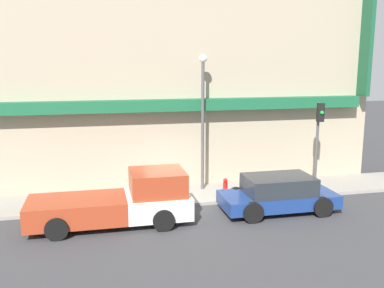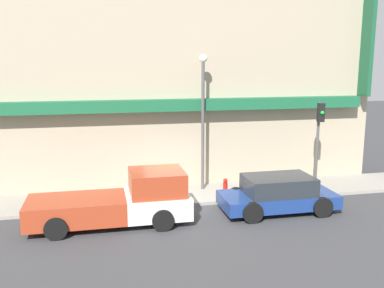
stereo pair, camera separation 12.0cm
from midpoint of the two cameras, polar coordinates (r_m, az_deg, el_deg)
The scene contains 8 objects.
ground_plane at distance 17.13m, azimuth -2.05°, elevation -8.44°, with size 80.00×80.00×0.00m, color #38383A.
sidewalk at distance 18.34m, azimuth -2.82°, elevation -6.92°, with size 36.00×2.64×0.13m.
building at distance 20.24m, azimuth -4.30°, elevation 9.11°, with size 19.80×3.80×10.12m.
pickup_truck at distance 15.42m, azimuth -9.58°, elevation -7.58°, with size 5.63×2.18×1.88m.
parked_car at distance 16.81m, azimuth 11.22°, elevation -6.54°, with size 4.41×2.11×1.40m.
fire_hydrant at distance 18.06m, azimuth 4.27°, elevation -5.76°, with size 0.19×0.19×0.76m.
street_lamp at distance 18.36m, azimuth 1.26°, elevation 4.95°, with size 0.36×0.36×5.87m.
traffic_light at distance 19.21m, azimuth 16.35°, elevation 1.72°, with size 0.28×0.42×3.83m.
Camera 1 is at (-3.03, -15.88, 5.67)m, focal length 40.00 mm.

